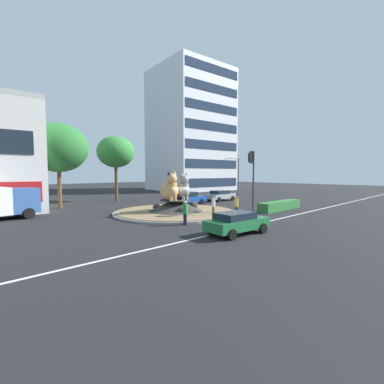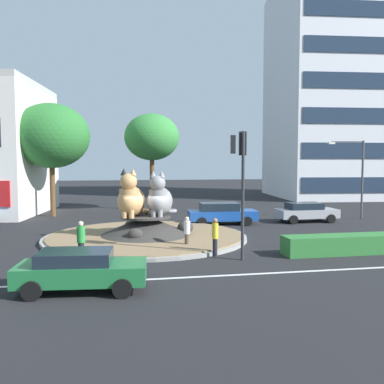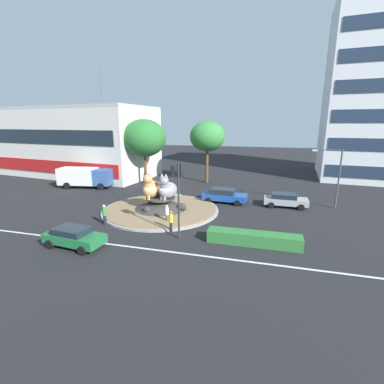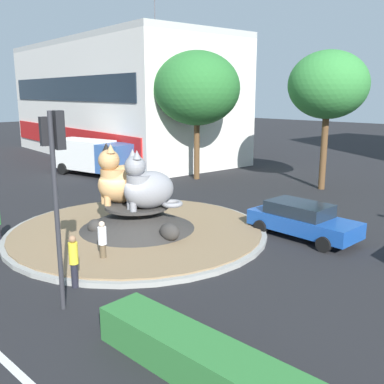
{
  "view_description": "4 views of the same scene",
  "coord_description": "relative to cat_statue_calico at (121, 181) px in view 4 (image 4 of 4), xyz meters",
  "views": [
    {
      "loc": [
        -16.52,
        -19.51,
        3.83
      ],
      "look_at": [
        2.4,
        0.22,
        1.9
      ],
      "focal_mm": 25.41,
      "sensor_mm": 36.0,
      "label": 1
    },
    {
      "loc": [
        -1.65,
        -23.55,
        4.36
      ],
      "look_at": [
        2.63,
        -0.34,
        2.67
      ],
      "focal_mm": 38.67,
      "sensor_mm": 36.0,
      "label": 2
    },
    {
      "loc": [
        9.91,
        -24.51,
        8.52
      ],
      "look_at": [
        3.2,
        0.16,
        2.09
      ],
      "focal_mm": 25.7,
      "sensor_mm": 36.0,
      "label": 3
    },
    {
      "loc": [
        14.67,
        -12.0,
        6.19
      ],
      "look_at": [
        2.1,
        1.35,
        2.01
      ],
      "focal_mm": 40.9,
      "sensor_mm": 36.0,
      "label": 4
    }
  ],
  "objects": [
    {
      "name": "parked_car_right",
      "position": [
        6.49,
        4.77,
        -1.51
      ],
      "size": [
        4.89,
        2.34,
        1.53
      ],
      "rotation": [
        0.0,
        0.0,
        -0.06
      ],
      "color": "#19479E",
      "rests_on": "ground"
    },
    {
      "name": "pedestrian_white_shirt",
      "position": [
        2.69,
        -2.97,
        -1.45
      ],
      "size": [
        0.32,
        0.32,
        1.64
      ],
      "rotation": [
        0.0,
        0.0,
        1.28
      ],
      "color": "brown",
      "rests_on": "ground"
    },
    {
      "name": "cat_statue_calico",
      "position": [
        0.0,
        0.0,
        0.0
      ],
      "size": [
        2.18,
        2.69,
        2.72
      ],
      "rotation": [
        0.0,
        0.0,
        -1.83
      ],
      "color": "tan",
      "rests_on": "roundabout_island"
    },
    {
      "name": "cat_statue_grey",
      "position": [
        1.63,
        0.11,
        -0.05
      ],
      "size": [
        2.27,
        2.65,
        2.58
      ],
      "rotation": [
        0.0,
        0.0,
        -1.89
      ],
      "color": "gray",
      "rests_on": "roundabout_island"
    },
    {
      "name": "clipped_hedge_strip",
      "position": [
        10.22,
        -5.45,
        -1.87
      ],
      "size": [
        6.66,
        1.2,
        0.9
      ],
      "primitive_type": "cube",
      "color": "#2D7033",
      "rests_on": "ground"
    },
    {
      "name": "delivery_box_truck",
      "position": [
        -12.7,
        7.08,
        -0.81
      ],
      "size": [
        7.36,
        3.5,
        2.66
      ],
      "rotation": [
        0.0,
        0.0,
        0.16
      ],
      "color": "#335693",
      "rests_on": "ground"
    },
    {
      "name": "pedestrian_yellow_shirt",
      "position": [
        3.7,
        -4.8,
        -1.36
      ],
      "size": [
        0.3,
        0.3,
        1.77
      ],
      "rotation": [
        0.0,
        0.0,
        2.41
      ],
      "color": "black",
      "rests_on": "ground"
    },
    {
      "name": "roundabout_island",
      "position": [
        0.85,
        0.2,
        -1.87
      ],
      "size": [
        11.53,
        11.53,
        1.33
      ],
      "color": "gray",
      "rests_on": "ground"
    },
    {
      "name": "ground_plane",
      "position": [
        0.84,
        0.2,
        -2.32
      ],
      "size": [
        160.0,
        160.0,
        0.0
      ],
      "primitive_type": "plane",
      "color": "black"
    },
    {
      "name": "second_tree_near_tower",
      "position": [
        2.45,
        14.5,
        4.32
      ],
      "size": [
        4.98,
        4.98,
        8.79
      ],
      "color": "brown",
      "rests_on": "ground"
    },
    {
      "name": "traffic_light_mast",
      "position": [
        4.64,
        -5.73,
        1.85
      ],
      "size": [
        0.78,
        0.46,
        5.73
      ],
      "rotation": [
        0.0,
        0.0,
        1.4
      ],
      "color": "#2D2D33",
      "rests_on": "ground"
    },
    {
      "name": "broadleaf_tree_behind_island",
      "position": [
        -5.86,
        11.4,
        4.16
      ],
      "size": [
        6.07,
        6.07,
        9.07
      ],
      "color": "brown",
      "rests_on": "ground"
    },
    {
      "name": "shophouse_block",
      "position": [
        -20.36,
        15.5,
        3.18
      ],
      "size": [
        27.92,
        14.46,
        16.74
      ],
      "rotation": [
        0.0,
        0.0,
        -0.13
      ],
      "color": "silver",
      "rests_on": "ground"
    }
  ]
}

